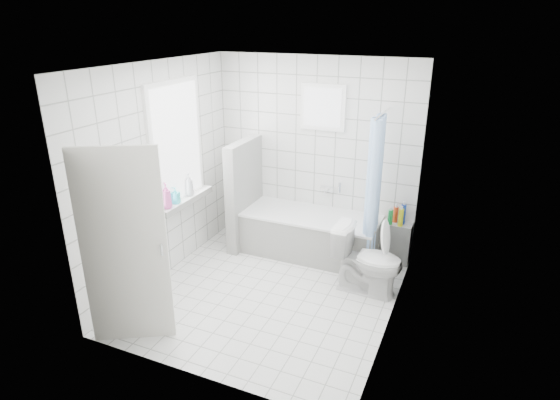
% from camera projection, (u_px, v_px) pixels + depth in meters
% --- Properties ---
extents(ground, '(3.00, 3.00, 0.00)m').
position_uv_depth(ground, '(269.00, 293.00, 5.52)').
color(ground, white).
rests_on(ground, ground).
extents(ceiling, '(3.00, 3.00, 0.00)m').
position_uv_depth(ceiling, '(267.00, 65.00, 4.57)').
color(ceiling, white).
rests_on(ceiling, ground).
extents(wall_back, '(2.80, 0.02, 2.60)m').
position_uv_depth(wall_back, '(315.00, 155.00, 6.33)').
color(wall_back, white).
rests_on(wall_back, ground).
extents(wall_front, '(2.80, 0.02, 2.60)m').
position_uv_depth(wall_front, '(190.00, 248.00, 3.77)').
color(wall_front, white).
rests_on(wall_front, ground).
extents(wall_left, '(0.02, 3.00, 2.60)m').
position_uv_depth(wall_left, '(162.00, 173.00, 5.57)').
color(wall_left, white).
rests_on(wall_left, ground).
extents(wall_right, '(0.02, 3.00, 2.60)m').
position_uv_depth(wall_right, '(399.00, 209.00, 4.53)').
color(wall_right, white).
rests_on(wall_right, ground).
extents(window_left, '(0.01, 0.90, 1.40)m').
position_uv_depth(window_left, '(178.00, 143.00, 5.70)').
color(window_left, white).
rests_on(window_left, wall_left).
extents(window_back, '(0.50, 0.01, 0.50)m').
position_uv_depth(window_back, '(322.00, 108.00, 6.01)').
color(window_back, white).
rests_on(window_back, wall_back).
extents(window_sill, '(0.18, 1.02, 0.08)m').
position_uv_depth(window_sill, '(185.00, 200.00, 5.95)').
color(window_sill, white).
rests_on(window_sill, wall_left).
extents(door, '(0.71, 0.43, 2.00)m').
position_uv_depth(door, '(124.00, 249.00, 4.40)').
color(door, silver).
rests_on(door, ground).
extents(bathtub, '(1.81, 0.77, 0.58)m').
position_uv_depth(bathtub, '(311.00, 234.00, 6.34)').
color(bathtub, white).
rests_on(bathtub, ground).
extents(partition_wall, '(0.15, 0.85, 1.50)m').
position_uv_depth(partition_wall, '(244.00, 194.00, 6.49)').
color(partition_wall, white).
rests_on(partition_wall, ground).
extents(tiled_ledge, '(0.40, 0.24, 0.55)m').
position_uv_depth(tiled_ledge, '(395.00, 242.00, 6.16)').
color(tiled_ledge, white).
rests_on(tiled_ledge, ground).
extents(toilet, '(0.81, 0.48, 0.81)m').
position_uv_depth(toilet, '(368.00, 260.00, 5.42)').
color(toilet, white).
rests_on(toilet, ground).
extents(curtain_rod, '(0.02, 0.80, 0.02)m').
position_uv_depth(curtain_rod, '(383.00, 114.00, 5.38)').
color(curtain_rod, silver).
rests_on(curtain_rod, wall_back).
extents(shower_curtain, '(0.14, 0.48, 1.78)m').
position_uv_depth(shower_curtain, '(374.00, 191.00, 5.59)').
color(shower_curtain, '#549AF8').
rests_on(shower_curtain, curtain_rod).
extents(tub_faucet, '(0.18, 0.06, 0.06)m').
position_uv_depth(tub_faucet, '(327.00, 189.00, 6.38)').
color(tub_faucet, silver).
rests_on(tub_faucet, wall_back).
extents(sill_bottles, '(0.17, 0.61, 0.31)m').
position_uv_depth(sill_bottles, '(177.00, 191.00, 5.74)').
color(sill_bottles, '#2DC7CD').
rests_on(sill_bottles, window_sill).
extents(ledge_bottles, '(0.21, 0.17, 0.27)m').
position_uv_depth(ledge_bottles, '(398.00, 216.00, 5.98)').
color(ledge_bottles, yellow).
rests_on(ledge_bottles, tiled_ledge).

